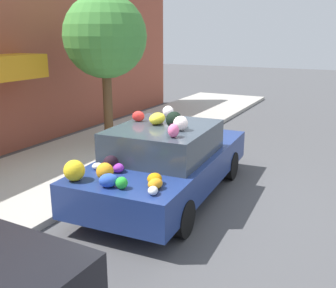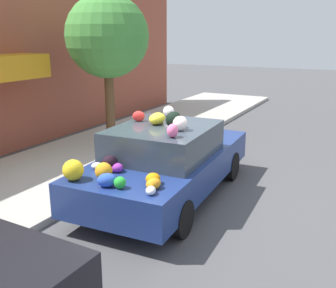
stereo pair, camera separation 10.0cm
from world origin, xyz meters
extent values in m
plane|color=#4C4C4F|center=(0.00, 0.00, 0.00)|extent=(60.00, 60.00, 0.00)
cube|color=#B2ADA3|center=(0.00, 2.70, 0.06)|extent=(24.00, 3.20, 0.12)
cylinder|color=brown|center=(2.32, 2.95, 1.12)|extent=(0.24, 0.24, 2.00)
sphere|color=#47933D|center=(2.32, 2.95, 2.86)|extent=(2.11, 2.11, 2.11)
cube|color=navy|center=(0.00, -0.01, 0.56)|extent=(4.35, 2.03, 0.55)
cube|color=#333D47|center=(-0.17, -0.02, 1.10)|extent=(2.00, 1.69, 0.52)
cylinder|color=black|center=(1.27, 0.89, 0.29)|extent=(0.59, 0.21, 0.58)
cylinder|color=black|center=(1.36, -0.78, 0.29)|extent=(0.59, 0.21, 0.58)
cylinder|color=black|center=(-1.36, 0.75, 0.29)|extent=(0.59, 0.21, 0.58)
cylinder|color=black|center=(-1.27, -0.91, 0.29)|extent=(0.59, 0.21, 0.58)
ellipsoid|color=black|center=(-1.32, 0.32, 0.97)|extent=(0.32, 0.30, 0.26)
ellipsoid|color=blue|center=(-1.87, -0.03, 0.94)|extent=(0.34, 0.35, 0.19)
ellipsoid|color=white|center=(1.67, 0.35, 0.97)|extent=(0.42, 0.42, 0.25)
ellipsoid|color=orange|center=(-1.49, -0.56, 0.92)|extent=(0.23, 0.21, 0.17)
ellipsoid|color=yellow|center=(-0.07, 0.16, 1.46)|extent=(0.43, 0.29, 0.20)
ellipsoid|color=orange|center=(-1.64, -0.65, 0.92)|extent=(0.27, 0.23, 0.15)
sphere|color=white|center=(-0.32, -0.42, 1.49)|extent=(0.34, 0.34, 0.25)
sphere|color=white|center=(0.58, 0.28, 1.47)|extent=(0.30, 0.30, 0.22)
ellipsoid|color=yellow|center=(1.09, -0.47, 0.94)|extent=(0.30, 0.31, 0.19)
ellipsoid|color=white|center=(-1.82, -0.72, 0.90)|extent=(0.22, 0.19, 0.11)
sphere|color=purple|center=(1.78, 0.25, 0.93)|extent=(0.21, 0.21, 0.18)
ellipsoid|color=pink|center=(-0.78, -0.51, 1.47)|extent=(0.24, 0.21, 0.22)
sphere|color=brown|center=(1.34, 0.24, 0.96)|extent=(0.26, 0.26, 0.23)
sphere|color=green|center=(-1.84, -0.23, 0.93)|extent=(0.24, 0.24, 0.17)
sphere|color=black|center=(-0.20, -0.23, 1.50)|extent=(0.34, 0.34, 0.28)
sphere|color=yellow|center=(-1.89, 0.55, 1.00)|extent=(0.35, 0.35, 0.31)
ellipsoid|color=white|center=(-1.33, 0.56, 0.89)|extent=(0.24, 0.24, 0.10)
sphere|color=orange|center=(-1.66, 0.18, 0.97)|extent=(0.36, 0.36, 0.26)
ellipsoid|color=black|center=(0.93, 0.28, 0.93)|extent=(0.33, 0.29, 0.19)
ellipsoid|color=purple|center=(-1.31, 0.20, 0.91)|extent=(0.24, 0.25, 0.15)
ellipsoid|color=pink|center=(1.05, -0.37, 0.99)|extent=(0.28, 0.34, 0.30)
ellipsoid|color=red|center=(-0.03, 0.58, 1.46)|extent=(0.23, 0.26, 0.19)
camera|label=1|loc=(-6.07, -3.11, 2.91)|focal=42.00mm
camera|label=2|loc=(-6.03, -3.20, 2.91)|focal=42.00mm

